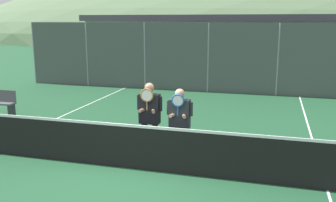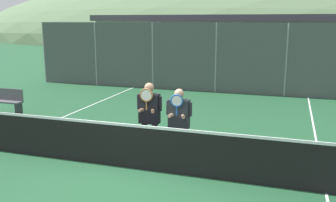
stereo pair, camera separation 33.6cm
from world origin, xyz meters
name	(u,v)px [view 1 (the left image)]	position (x,y,z in m)	size (l,w,h in m)	color
ground_plane	(133,169)	(0.00, 0.00, 0.00)	(120.00, 120.00, 0.00)	#1E4C2D
hill_distant	(259,39)	(0.00, 59.80, 0.00)	(111.72, 62.06, 21.72)	#5B7551
clubhouse_building	(224,43)	(-0.31, 16.65, 1.74)	(17.01, 5.50, 3.44)	beige
fence_back	(208,58)	(0.00, 9.21, 1.52)	(17.74, 0.06, 3.04)	gray
tennis_net	(132,146)	(0.00, 0.00, 0.51)	(10.51, 0.09, 1.09)	gray
court_line_left_sideline	(52,120)	(-3.91, 3.00, 0.00)	(0.05, 16.00, 0.01)	white
court_line_right_sideline	(313,142)	(3.91, 3.00, 0.00)	(0.05, 16.00, 0.01)	white
player_leftmost	(150,115)	(0.17, 0.65, 1.06)	(0.59, 0.34, 1.78)	black
player_center_left	(180,119)	(0.87, 0.63, 1.00)	(0.59, 0.34, 1.69)	#56565B
car_far_left	(140,60)	(-4.39, 12.46, 0.95)	(4.42, 2.04, 1.88)	#B2B7BC
car_left_of_center	(229,65)	(0.59, 12.20, 0.89)	(4.63, 2.07, 1.73)	#285638
car_center	(334,67)	(5.56, 12.22, 0.93)	(4.40, 1.96, 1.83)	black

